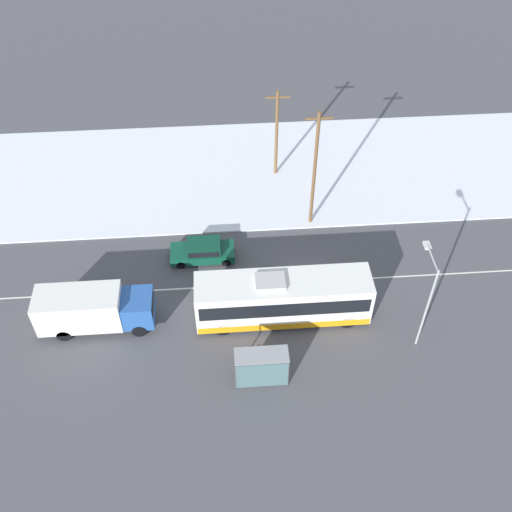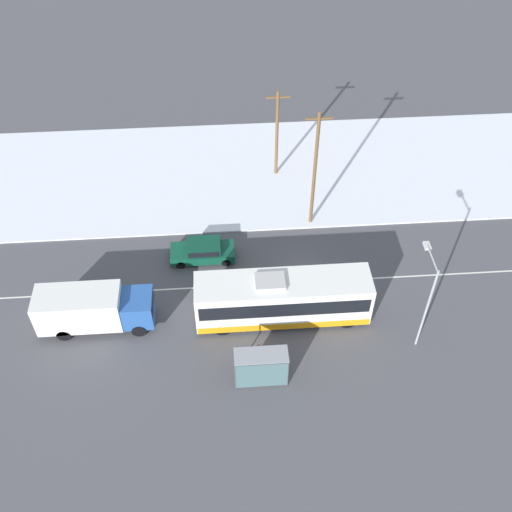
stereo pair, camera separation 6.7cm
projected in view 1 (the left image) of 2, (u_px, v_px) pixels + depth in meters
The scene contains 11 objects.
ground_plane at pixel (306, 282), 40.21m from camera, with size 120.00×120.00×0.00m, color #4C4C51.
snow_lot at pixel (286, 170), 48.68m from camera, with size 80.00×13.91×0.12m.
lane_marking_center at pixel (306, 282), 40.21m from camera, with size 60.00×0.12×0.00m.
city_bus at pixel (283, 299), 36.96m from camera, with size 10.78×2.57×3.48m.
box_truck at pixel (92, 309), 36.53m from camera, with size 7.07×2.30×2.86m.
sedan_car at pixel (203, 250), 41.19m from camera, with size 4.40×1.80×1.44m.
pedestrian_at_stop at pixel (259, 351), 35.06m from camera, with size 0.58×0.26×1.60m.
bus_shelter at pixel (262, 366), 33.49m from camera, with size 3.04×1.20×2.40m.
streetlamp at pixel (427, 292), 34.04m from camera, with size 0.36×2.53×6.53m.
utility_pole_roadside at pixel (315, 169), 40.88m from camera, with size 1.80×0.24×9.43m.
utility_pole_snowlot at pixel (277, 133), 45.67m from camera, with size 1.80×0.24×7.48m.
Camera 1 is at (-5.32, -26.61, 29.91)m, focal length 42.00 mm.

